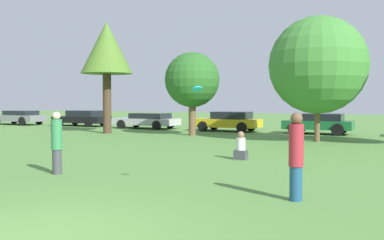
{
  "coord_description": "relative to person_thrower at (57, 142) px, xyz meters",
  "views": [
    {
      "loc": [
        4.78,
        -4.68,
        1.99
      ],
      "look_at": [
        -0.41,
        5.96,
        1.45
      ],
      "focal_mm": 41.33,
      "sensor_mm": 36.0,
      "label": 1
    }
  ],
  "objects": [
    {
      "name": "tree_1",
      "position": [
        -2.46,
        13.35,
        2.25
      ],
      "size": [
        3.09,
        3.09,
        4.68
      ],
      "color": "brown",
      "rests_on": "ground"
    },
    {
      "name": "parked_car_silver",
      "position": [
        -7.9,
        17.3,
        -0.27
      ],
      "size": [
        4.6,
        2.09,
        1.09
      ],
      "rotation": [
        0.0,
        0.0,
        3.14
      ],
      "color": "#B2B2B7",
      "rests_on": "ground"
    },
    {
      "name": "bystander_sitting",
      "position": [
        3.45,
        4.93,
        -0.47
      ],
      "size": [
        0.41,
        0.34,
        0.94
      ],
      "color": "#3F3F47",
      "rests_on": "ground"
    },
    {
      "name": "frisbee",
      "position": [
        4.42,
        -0.52,
        1.37
      ],
      "size": [
        0.25,
        0.23,
        0.15
      ],
      "color": "#19B2D8"
    },
    {
      "name": "person_thrower",
      "position": [
        0.0,
        0.0,
        0.0
      ],
      "size": [
        0.29,
        0.29,
        1.68
      ],
      "rotation": [
        0.0,
        0.0,
        -0.05
      ],
      "color": "#3F3F47",
      "rests_on": "ground"
    },
    {
      "name": "tree_2",
      "position": [
        4.58,
        12.54,
        2.79
      ],
      "size": [
        4.64,
        4.64,
        5.97
      ],
      "color": "brown",
      "rests_on": "ground"
    },
    {
      "name": "person_catcher",
      "position": [
        6.49,
        -0.36,
        0.05
      ],
      "size": [
        0.29,
        0.29,
        1.74
      ],
      "rotation": [
        0.0,
        0.0,
        3.09
      ],
      "color": "navy",
      "rests_on": "ground"
    },
    {
      "name": "ground_plane",
      "position": [
        3.66,
        -4.33,
        -0.86
      ],
      "size": [
        120.0,
        120.0,
        0.0
      ],
      "primitive_type": "plane",
      "color": "#54843D"
    },
    {
      "name": "parked_car_yellow",
      "position": [
        -1.81,
        17.3,
        -0.2
      ],
      "size": [
        4.21,
        1.98,
        1.26
      ],
      "rotation": [
        0.0,
        0.0,
        3.14
      ],
      "color": "gold",
      "rests_on": "ground"
    },
    {
      "name": "parked_car_grey",
      "position": [
        -19.86,
        16.92,
        -0.22
      ],
      "size": [
        4.52,
        1.91,
        1.15
      ],
      "rotation": [
        0.0,
        0.0,
        3.14
      ],
      "color": "slate",
      "rests_on": "ground"
    },
    {
      "name": "tree_0",
      "position": [
        -7.74,
        12.52,
        4.16
      ],
      "size": [
        3.08,
        3.08,
        6.65
      ],
      "color": "#473323",
      "rests_on": "ground"
    },
    {
      "name": "parked_car_green",
      "position": [
        3.85,
        17.4,
        -0.2
      ],
      "size": [
        3.92,
        2.01,
        1.21
      ],
      "rotation": [
        0.0,
        0.0,
        3.14
      ],
      "color": "#196633",
      "rests_on": "ground"
    },
    {
      "name": "parked_car_black",
      "position": [
        -13.94,
        17.68,
        -0.22
      ],
      "size": [
        4.48,
        1.93,
        1.2
      ],
      "rotation": [
        0.0,
        0.0,
        3.14
      ],
      "color": "black",
      "rests_on": "ground"
    }
  ]
}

